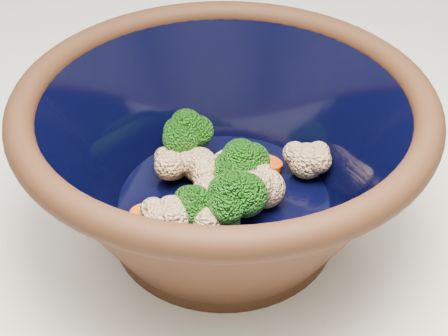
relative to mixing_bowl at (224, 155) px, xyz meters
name	(u,v)px	position (x,y,z in m)	size (l,w,h in m)	color
mixing_bowl	(224,155)	(0.00, 0.00, 0.00)	(0.37, 0.37, 0.14)	black
vegetable_pile	(220,176)	(0.00, 0.00, -0.02)	(0.18, 0.14, 0.06)	#608442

